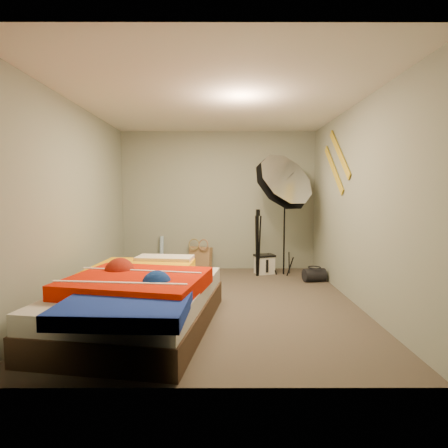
{
  "coord_description": "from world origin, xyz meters",
  "views": [
    {
      "loc": [
        0.09,
        -4.38,
        1.39
      ],
      "look_at": [
        0.1,
        0.6,
        0.95
      ],
      "focal_mm": 28.0,
      "sensor_mm": 36.0,
      "label": 1
    }
  ],
  "objects_px": {
    "camera_tripod": "(258,238)",
    "duffel_bag": "(314,275)",
    "photo_umbrella": "(282,184)",
    "wrapping_roll": "(162,253)",
    "camera_case": "(264,265)",
    "tote_bag": "(200,258)",
    "bed": "(139,299)"
  },
  "relations": [
    {
      "from": "camera_tripod",
      "to": "duffel_bag",
      "type": "bearing_deg",
      "value": -24.15
    },
    {
      "from": "camera_tripod",
      "to": "photo_umbrella",
      "type": "bearing_deg",
      "value": -12.66
    },
    {
      "from": "wrapping_roll",
      "to": "camera_case",
      "type": "height_order",
      "value": "wrapping_roll"
    },
    {
      "from": "tote_bag",
      "to": "duffel_bag",
      "type": "height_order",
      "value": "tote_bag"
    },
    {
      "from": "photo_umbrella",
      "to": "duffel_bag",
      "type": "bearing_deg",
      "value": -31.85
    },
    {
      "from": "camera_case",
      "to": "tote_bag",
      "type": "bearing_deg",
      "value": 146.79
    },
    {
      "from": "bed",
      "to": "camera_tripod",
      "type": "distance_m",
      "value": 2.72
    },
    {
      "from": "camera_case",
      "to": "photo_umbrella",
      "type": "xyz_separation_m",
      "value": [
        0.24,
        -0.25,
        1.38
      ]
    },
    {
      "from": "tote_bag",
      "to": "duffel_bag",
      "type": "distance_m",
      "value": 2.05
    },
    {
      "from": "camera_case",
      "to": "photo_umbrella",
      "type": "distance_m",
      "value": 1.42
    },
    {
      "from": "duffel_bag",
      "to": "bed",
      "type": "bearing_deg",
      "value": -150.68
    },
    {
      "from": "photo_umbrella",
      "to": "camera_tripod",
      "type": "relative_size",
      "value": 1.91
    },
    {
      "from": "wrapping_roll",
      "to": "camera_case",
      "type": "xyz_separation_m",
      "value": [
        1.84,
        -0.32,
        -0.15
      ]
    },
    {
      "from": "tote_bag",
      "to": "camera_case",
      "type": "bearing_deg",
      "value": 6.37
    },
    {
      "from": "duffel_bag",
      "to": "photo_umbrella",
      "type": "distance_m",
      "value": 1.54
    },
    {
      "from": "bed",
      "to": "tote_bag",
      "type": "bearing_deg",
      "value": 80.79
    },
    {
      "from": "wrapping_roll",
      "to": "bed",
      "type": "bearing_deg",
      "value": -84.66
    },
    {
      "from": "tote_bag",
      "to": "wrapping_roll",
      "type": "distance_m",
      "value": 0.71
    },
    {
      "from": "tote_bag",
      "to": "camera_tripod",
      "type": "xyz_separation_m",
      "value": [
        1.0,
        -0.49,
        0.43
      ]
    },
    {
      "from": "duffel_bag",
      "to": "photo_umbrella",
      "type": "height_order",
      "value": "photo_umbrella"
    },
    {
      "from": "tote_bag",
      "to": "duffel_bag",
      "type": "bearing_deg",
      "value": -2.9
    },
    {
      "from": "tote_bag",
      "to": "bed",
      "type": "relative_size",
      "value": 0.18
    },
    {
      "from": "tote_bag",
      "to": "wrapping_roll",
      "type": "height_order",
      "value": "wrapping_roll"
    },
    {
      "from": "duffel_bag",
      "to": "bed",
      "type": "xyz_separation_m",
      "value": [
        -2.3,
        -1.89,
        0.19
      ]
    },
    {
      "from": "duffel_bag",
      "to": "bed",
      "type": "distance_m",
      "value": 2.99
    },
    {
      "from": "wrapping_roll",
      "to": "camera_tripod",
      "type": "height_order",
      "value": "camera_tripod"
    },
    {
      "from": "duffel_bag",
      "to": "camera_tripod",
      "type": "distance_m",
      "value": 1.09
    },
    {
      "from": "tote_bag",
      "to": "wrapping_roll",
      "type": "xyz_separation_m",
      "value": [
        -0.71,
        0.0,
        0.1
      ]
    },
    {
      "from": "photo_umbrella",
      "to": "tote_bag",
      "type": "bearing_deg",
      "value": 157.35
    },
    {
      "from": "camera_case",
      "to": "duffel_bag",
      "type": "relative_size",
      "value": 0.9
    },
    {
      "from": "bed",
      "to": "photo_umbrella",
      "type": "height_order",
      "value": "photo_umbrella"
    },
    {
      "from": "camera_case",
      "to": "camera_tripod",
      "type": "height_order",
      "value": "camera_tripod"
    }
  ]
}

